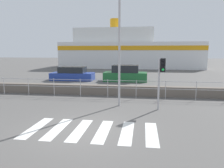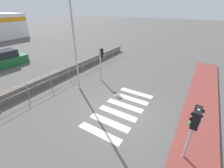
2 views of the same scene
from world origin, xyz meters
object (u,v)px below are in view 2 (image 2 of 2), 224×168
(traffic_light_near, at_px, (195,122))
(streetlamp, at_px, (76,34))
(parked_car_green, at_px, (3,60))
(traffic_light_far, at_px, (101,57))

(traffic_light_near, bearing_deg, streetlamp, 73.58)
(parked_car_green, bearing_deg, traffic_light_far, -75.74)
(traffic_light_far, bearing_deg, parked_car_green, 104.26)
(traffic_light_near, xyz_separation_m, streetlamp, (2.20, 7.47, 2.04))
(traffic_light_near, height_order, traffic_light_far, traffic_light_far)
(parked_car_green, bearing_deg, streetlamp, -87.39)
(traffic_light_near, xyz_separation_m, traffic_light_far, (4.39, 7.12, -0.01))
(traffic_light_far, height_order, parked_car_green, traffic_light_far)
(traffic_light_near, relative_size, parked_car_green, 0.58)
(traffic_light_far, relative_size, streetlamp, 0.41)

